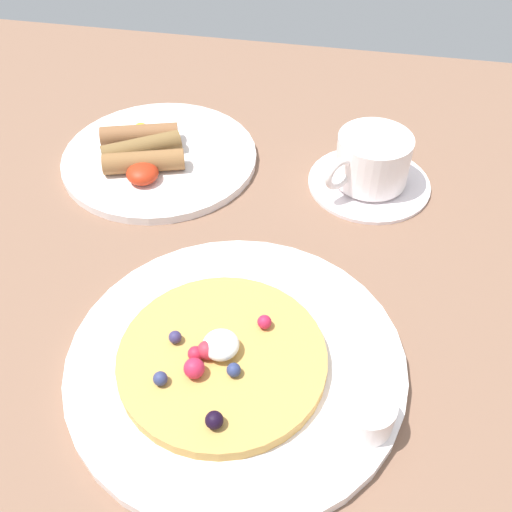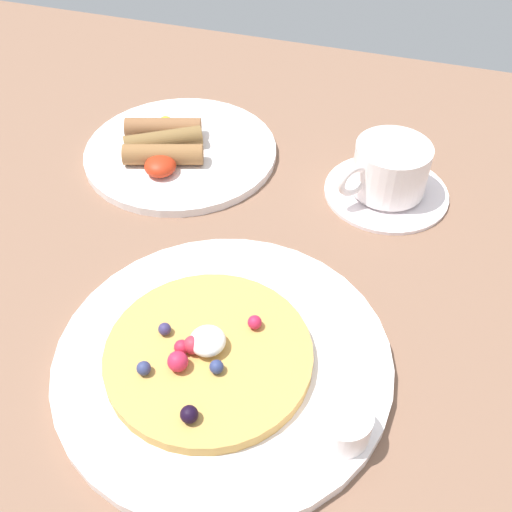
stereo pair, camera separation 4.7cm
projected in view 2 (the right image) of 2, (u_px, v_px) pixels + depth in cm
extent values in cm
cube|color=brown|center=(193.00, 313.00, 58.93)|extent=(163.68, 112.15, 3.00)
cylinder|color=white|center=(223.00, 360.00, 52.48)|extent=(29.37, 29.37, 1.26)
cylinder|color=tan|center=(209.00, 355.00, 51.33)|extent=(17.84, 17.84, 1.21)
sphere|color=#BF1F43|center=(255.00, 322.00, 52.27)|extent=(1.25, 1.25, 1.25)
sphere|color=red|center=(182.00, 347.00, 50.36)|extent=(1.30, 1.30, 1.30)
sphere|color=#C62344|center=(178.00, 361.00, 49.09)|extent=(1.74, 1.74, 1.74)
sphere|color=black|center=(189.00, 414.00, 45.85)|extent=(1.43, 1.43, 1.43)
sphere|color=navy|center=(164.00, 329.00, 51.84)|extent=(1.12, 1.12, 1.12)
sphere|color=#BF2B3B|center=(193.00, 345.00, 50.34)|extent=(1.62, 1.62, 1.62)
sphere|color=navy|center=(217.00, 367.00, 49.04)|extent=(1.19, 1.19, 1.19)
sphere|color=navy|center=(145.00, 369.00, 48.91)|extent=(1.19, 1.19, 1.19)
ellipsoid|color=white|center=(208.00, 341.00, 50.48)|extent=(3.11, 3.11, 1.87)
cylinder|color=white|center=(343.00, 424.00, 45.84)|extent=(4.41, 4.41, 2.85)
cylinder|color=maroon|center=(344.00, 420.00, 45.43)|extent=(3.61, 3.61, 0.34)
cylinder|color=white|center=(181.00, 152.00, 74.50)|extent=(23.63, 23.63, 1.03)
cylinder|color=brown|center=(163.00, 155.00, 71.11)|extent=(9.71, 5.17, 2.48)
cylinder|color=brown|center=(163.00, 141.00, 73.11)|extent=(9.28, 7.09, 2.48)
cylinder|color=brown|center=(163.00, 128.00, 75.10)|extent=(9.71, 5.10, 2.48)
ellipsoid|color=white|center=(166.00, 127.00, 76.88)|extent=(7.95, 6.76, 0.60)
sphere|color=yellow|center=(166.00, 124.00, 76.52)|extent=(2.00, 2.00, 2.00)
ellipsoid|color=#B52B13|center=(160.00, 166.00, 69.90)|extent=(3.70, 3.70, 2.04)
cylinder|color=white|center=(386.00, 191.00, 69.23)|extent=(14.21, 14.21, 0.88)
cylinder|color=white|center=(391.00, 168.00, 66.91)|extent=(8.40, 8.40, 5.66)
torus|color=white|center=(353.00, 180.00, 64.86)|extent=(3.26, 3.48, 3.97)
cylinder|color=#98734C|center=(393.00, 154.00, 65.63)|extent=(7.14, 7.14, 0.45)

